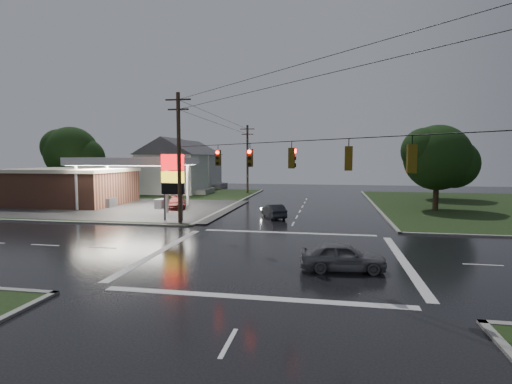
% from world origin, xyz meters
% --- Properties ---
extents(ground, '(120.00, 120.00, 0.00)m').
position_xyz_m(ground, '(0.00, 0.00, 0.00)').
color(ground, black).
rests_on(ground, ground).
extents(grass_nw, '(36.00, 36.00, 0.08)m').
position_xyz_m(grass_nw, '(-26.00, 26.00, 0.04)').
color(grass_nw, black).
rests_on(grass_nw, ground).
extents(gas_station, '(26.20, 18.00, 5.60)m').
position_xyz_m(gas_station, '(-25.68, 19.70, 2.55)').
color(gas_station, '#2D2D2D').
rests_on(gas_station, ground).
extents(pylon_sign, '(2.00, 0.35, 6.00)m').
position_xyz_m(pylon_sign, '(-10.50, 10.50, 4.01)').
color(pylon_sign, '#59595E').
rests_on(pylon_sign, ground).
extents(utility_pole_nw, '(2.20, 0.32, 11.00)m').
position_xyz_m(utility_pole_nw, '(-9.50, 9.50, 5.72)').
color(utility_pole_nw, '#382619').
rests_on(utility_pole_nw, ground).
extents(utility_pole_n, '(2.20, 0.32, 10.50)m').
position_xyz_m(utility_pole_n, '(-9.50, 38.00, 5.47)').
color(utility_pole_n, '#382619').
rests_on(utility_pole_n, ground).
extents(traffic_signals, '(26.87, 26.87, 1.47)m').
position_xyz_m(traffic_signals, '(0.02, -0.02, 6.48)').
color(traffic_signals, black).
rests_on(traffic_signals, ground).
extents(house_near, '(11.05, 8.48, 8.60)m').
position_xyz_m(house_near, '(-20.95, 36.00, 4.41)').
color(house_near, silver).
rests_on(house_near, ground).
extents(house_far, '(11.05, 8.48, 8.60)m').
position_xyz_m(house_far, '(-21.95, 48.00, 4.41)').
color(house_far, silver).
rests_on(house_far, ground).
extents(tree_nw_behind, '(8.93, 7.60, 10.00)m').
position_xyz_m(tree_nw_behind, '(-33.84, 29.99, 6.18)').
color(tree_nw_behind, black).
rests_on(tree_nw_behind, ground).
extents(tree_ne_near, '(7.99, 6.80, 8.98)m').
position_xyz_m(tree_ne_near, '(14.14, 21.99, 5.56)').
color(tree_ne_near, black).
rests_on(tree_ne_near, ground).
extents(tree_ne_far, '(8.46, 7.20, 9.80)m').
position_xyz_m(tree_ne_far, '(17.15, 33.99, 6.18)').
color(tree_ne_far, black).
rests_on(tree_ne_far, ground).
extents(car_north, '(2.89, 4.13, 1.29)m').
position_xyz_m(car_north, '(-2.08, 14.05, 0.65)').
color(car_north, black).
rests_on(car_north, ground).
extents(car_crossing, '(4.37, 2.08, 1.44)m').
position_xyz_m(car_crossing, '(3.68, -2.41, 0.72)').
color(car_crossing, slate).
rests_on(car_crossing, ground).
extents(car_pump, '(3.24, 4.95, 1.33)m').
position_xyz_m(car_pump, '(-13.30, 18.36, 0.67)').
color(car_pump, maroon).
rests_on(car_pump, ground).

